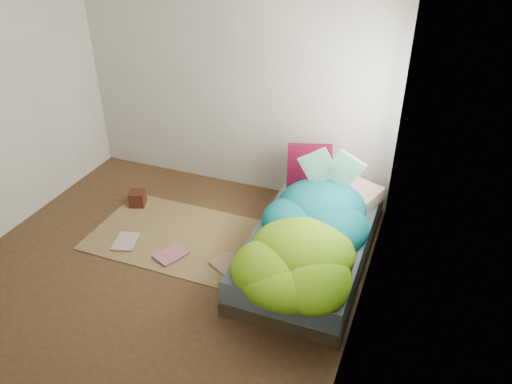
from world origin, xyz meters
The scene contains 12 objects.
ground centered at (0.00, 0.00, 0.00)m, with size 3.50×3.50×0.00m, color #422C19.
room_walls centered at (0.01, 0.01, 1.63)m, with size 3.54×3.54×2.62m.
bed centered at (1.22, 0.72, 0.17)m, with size 1.00×2.00×0.34m.
duvet centered at (1.22, 0.50, 0.51)m, with size 0.96×1.84×0.34m, color #064D6A, non-canonical shape.
rug centered at (-0.15, 0.55, 0.01)m, with size 1.60×1.10×0.01m, color brown.
pillow_floral centered at (1.41, 1.35, 0.41)m, with size 0.58×0.36×0.13m, color white.
pillow_magenta centered at (0.96, 1.44, 0.56)m, with size 0.44×0.14×0.44m, color #440426.
open_book centered at (1.25, 1.16, 0.83)m, with size 0.49×0.11×0.30m, color #34822A, non-canonical shape.
wooden_box centered at (-0.79, 0.90, 0.09)m, with size 0.16×0.16×0.16m, color #3B1C0D.
floor_book_a centered at (-0.63, 0.24, 0.02)m, with size 0.22×0.29×0.02m, color beige.
floor_book_b centered at (-0.11, 0.29, 0.03)m, with size 0.22×0.29×0.03m, color #CA7481.
floor_book_c centered at (0.51, 0.19, 0.02)m, with size 0.24×0.33×0.03m, color tan.
Camera 1 is at (2.07, -2.91, 2.98)m, focal length 35.00 mm.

